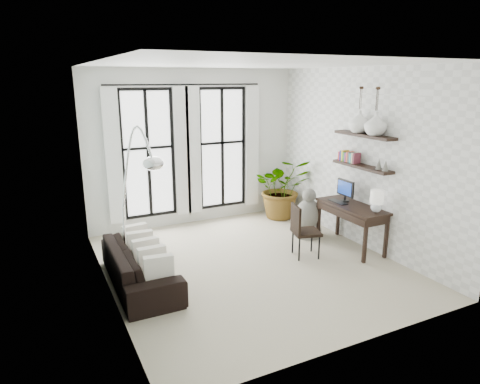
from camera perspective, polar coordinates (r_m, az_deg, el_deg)
floor at (r=7.21m, az=1.40°, el=-9.61°), size 5.00×5.00×0.00m
ceiling at (r=6.57m, az=1.58°, el=16.70°), size 5.00×5.00×0.00m
wall_left at (r=6.02m, az=-17.81°, el=0.81°), size 0.00×5.00×5.00m
wall_right at (r=7.99m, az=15.95°, el=4.29°), size 0.00×5.00×5.00m
wall_back at (r=8.96m, az=-6.03°, el=5.87°), size 4.50×0.00×4.50m
windows at (r=8.83m, az=-7.08°, el=5.45°), size 3.26×0.13×2.65m
wall_shelves at (r=7.79m, az=15.87°, el=4.98°), size 0.25×1.30×0.60m
sofa at (r=6.63m, az=-13.20°, el=-9.47°), size 0.82×2.06×0.60m
throw_pillows at (r=6.57m, az=-12.45°, el=-7.75°), size 0.40×1.52×0.40m
plant at (r=9.41m, az=5.65°, el=0.57°), size 1.51×1.41×1.35m
desk at (r=7.84m, az=14.87°, el=-2.24°), size 0.58×1.37×1.20m
desk_chair at (r=7.39m, az=8.22°, el=-4.70°), size 0.54×0.54×0.93m
arc_lamp at (r=6.46m, az=-13.59°, el=3.43°), size 0.73×0.77×2.35m
buddha at (r=8.42m, az=9.09°, el=-3.22°), size 0.53×0.53×0.96m
vase_a at (r=7.51m, az=17.64°, el=8.66°), size 0.37×0.37×0.38m
vase_b at (r=7.80m, az=15.60°, el=9.01°), size 0.37×0.37×0.38m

